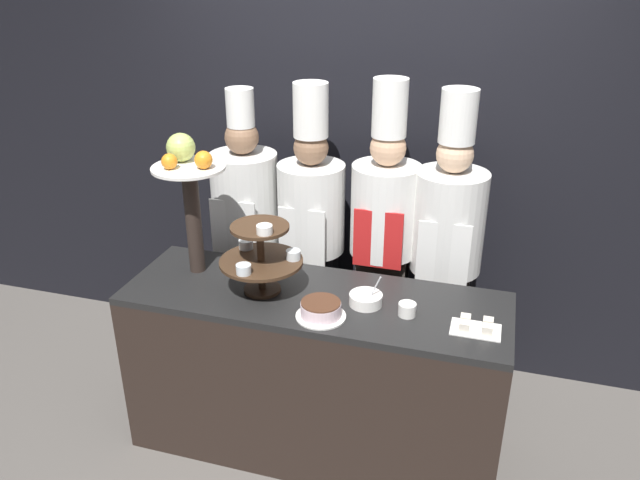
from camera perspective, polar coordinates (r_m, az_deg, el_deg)
The scene contains 12 objects.
wall_back at distance 3.70m, azimuth 4.00°, elevation 9.03°, with size 10.00×0.06×2.80m.
buffet_counter at distance 3.25m, azimuth -0.51°, elevation -12.06°, with size 1.86×0.61×0.91m.
tiered_stand at distance 2.96m, azimuth -5.41°, elevation -1.36°, with size 0.40×0.40×0.38m.
fruit_pedestal at distance 3.13m, azimuth -11.96°, elevation 5.29°, with size 0.36×0.36×0.70m.
cake_round at distance 2.82m, azimuth 0.07°, elevation -6.41°, with size 0.23×0.23×0.08m.
cup_white at distance 2.86m, azimuth 7.97°, elevation -6.30°, with size 0.08×0.08×0.06m.
cake_square_tray at distance 2.82m, azimuth 14.07°, elevation -7.68°, with size 0.22×0.14×0.05m.
serving_bowl_near at distance 2.92m, azimuth 4.21°, elevation -5.42°, with size 0.16×0.16×0.16m.
chef_left at distance 3.69m, azimuth -6.75°, elevation 1.34°, with size 0.39×0.39×1.74m.
chef_center_left at distance 3.56m, azimuth -0.79°, elevation 0.92°, with size 0.38×0.38×1.79m.
chef_center_right at distance 3.46m, azimuth 5.86°, elevation 0.45°, with size 0.37×0.37×1.84m.
chef_right at distance 3.42m, azimuth 11.48°, elevation -0.46°, with size 0.38×0.38×1.81m.
Camera 1 is at (0.77, -2.17, 2.41)m, focal length 35.00 mm.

